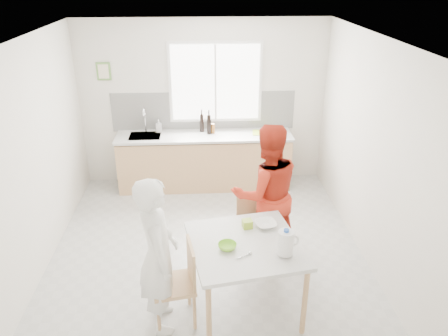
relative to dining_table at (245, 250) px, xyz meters
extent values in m
plane|color=#B7B7B2|center=(-0.37, 1.01, -0.75)|extent=(4.50, 4.50, 0.00)
plane|color=silver|center=(-0.37, 3.26, 0.60)|extent=(4.00, 0.00, 4.00)
plane|color=silver|center=(-0.37, -1.24, 0.60)|extent=(4.00, 0.00, 4.00)
plane|color=silver|center=(-2.37, 1.01, 0.60)|extent=(0.00, 4.50, 4.50)
plane|color=silver|center=(1.63, 1.01, 0.60)|extent=(0.00, 4.50, 4.50)
plane|color=white|center=(-0.37, 1.01, 1.95)|extent=(4.50, 4.50, 0.00)
cube|color=white|center=(-0.17, 3.24, 0.95)|extent=(1.50, 0.03, 1.30)
cube|color=white|center=(-0.17, 3.22, 0.95)|extent=(1.40, 0.02, 1.20)
cube|color=white|center=(-0.17, 3.22, 0.95)|extent=(0.03, 0.03, 1.20)
cube|color=white|center=(-0.37, 3.25, 0.47)|extent=(3.00, 0.02, 0.65)
cube|color=#629443|center=(-1.92, 3.24, 1.15)|extent=(0.22, 0.02, 0.28)
cube|color=beige|center=(-1.92, 3.23, 1.15)|extent=(0.16, 0.01, 0.22)
cube|color=tan|center=(-0.37, 2.96, -0.32)|extent=(2.80, 0.60, 0.86)
cube|color=#3F3326|center=(-0.37, 2.96, -0.70)|extent=(2.80, 0.54, 0.10)
cube|color=silver|center=(-0.37, 2.96, 0.15)|extent=(2.84, 0.64, 0.04)
cube|color=#A5A5AA|center=(-1.32, 2.96, 0.15)|extent=(0.50, 0.40, 0.03)
cylinder|color=silver|center=(-1.32, 3.12, 0.35)|extent=(0.02, 0.02, 0.36)
torus|color=silver|center=(-1.32, 3.05, 0.53)|extent=(0.02, 0.18, 0.18)
cube|color=silver|center=(0.00, 0.00, 0.07)|extent=(1.27, 1.27, 0.04)
cylinder|color=tan|center=(-0.39, -0.56, -0.37)|extent=(0.05, 0.05, 0.78)
cylinder|color=tan|center=(-0.56, 0.39, -0.37)|extent=(0.05, 0.05, 0.78)
cylinder|color=tan|center=(0.56, -0.39, -0.37)|extent=(0.05, 0.05, 0.78)
cylinder|color=tan|center=(0.39, 0.56, -0.37)|extent=(0.05, 0.05, 0.78)
cube|color=tan|center=(-0.74, -0.13, -0.30)|extent=(0.49, 0.49, 0.04)
cube|color=tan|center=(-0.55, -0.10, -0.06)|extent=(0.10, 0.40, 0.44)
cylinder|color=tan|center=(-0.95, 0.02, -0.54)|extent=(0.04, 0.04, 0.43)
cylinder|color=tan|center=(-0.88, -0.34, -0.54)|extent=(0.04, 0.04, 0.43)
cylinder|color=tan|center=(-0.59, 0.08, -0.54)|extent=(0.04, 0.04, 0.43)
cylinder|color=tan|center=(-0.53, -0.28, -0.54)|extent=(0.04, 0.04, 0.43)
cube|color=tan|center=(0.21, 0.80, -0.32)|extent=(0.47, 0.47, 0.04)
cube|color=tan|center=(0.18, 0.98, -0.08)|extent=(0.39, 0.10, 0.43)
cylinder|color=tan|center=(0.07, 0.60, -0.55)|extent=(0.03, 0.03, 0.42)
cylinder|color=tan|center=(0.42, 0.66, -0.55)|extent=(0.03, 0.03, 0.42)
cylinder|color=tan|center=(0.01, 0.94, -0.55)|extent=(0.03, 0.03, 0.42)
cylinder|color=tan|center=(0.36, 1.00, -0.55)|extent=(0.03, 0.03, 0.42)
imported|color=white|center=(-0.87, -0.15, 0.08)|extent=(0.50, 0.67, 1.67)
imported|color=red|center=(0.35, 0.95, 0.14)|extent=(0.97, 0.82, 1.78)
imported|color=#88D631|center=(-0.19, -0.08, 0.12)|extent=(0.22, 0.22, 0.06)
imported|color=white|center=(0.25, 0.30, 0.11)|extent=(0.26, 0.26, 0.06)
cylinder|color=white|center=(0.36, -0.22, 0.23)|extent=(0.16, 0.16, 0.25)
cylinder|color=blue|center=(0.36, -0.22, 0.37)|extent=(0.05, 0.05, 0.03)
torus|color=white|center=(0.44, -0.22, 0.25)|extent=(0.12, 0.04, 0.12)
cube|color=#92B62A|center=(0.05, 0.29, 0.13)|extent=(0.12, 0.12, 0.09)
cylinder|color=#A5A5AA|center=(-0.04, -0.23, 0.10)|extent=(0.14, 0.09, 0.01)
cube|color=#B1D531|center=(0.59, 2.98, 0.17)|extent=(0.38, 0.29, 0.01)
cylinder|color=black|center=(-0.29, 3.00, 0.33)|extent=(0.07, 0.07, 0.32)
cylinder|color=black|center=(-0.41, 3.11, 0.32)|extent=(0.07, 0.07, 0.30)
cylinder|color=brown|center=(-0.23, 3.01, 0.25)|extent=(0.06, 0.06, 0.16)
imported|color=#999999|center=(-1.11, 3.13, 0.27)|extent=(0.10, 0.10, 0.21)
camera|label=1|loc=(-0.42, -3.67, 2.64)|focal=35.00mm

